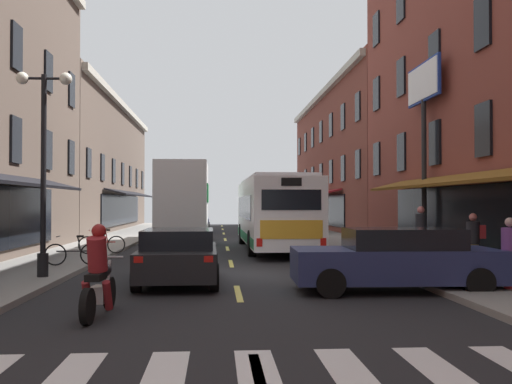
# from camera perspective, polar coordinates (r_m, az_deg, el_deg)

# --- Properties ---
(ground_plane) EXTENTS (34.80, 80.00, 0.10)m
(ground_plane) POSITION_cam_1_polar(r_m,az_deg,el_deg) (16.77, -2.19, -8.22)
(ground_plane) COLOR black
(lane_centre_dashes) EXTENTS (0.14, 73.90, 0.01)m
(lane_centre_dashes) POSITION_cam_1_polar(r_m,az_deg,el_deg) (16.51, -2.17, -8.14)
(lane_centre_dashes) COLOR #DBCC4C
(lane_centre_dashes) RESTS_ON ground
(crosswalk_near) EXTENTS (7.10, 2.80, 0.01)m
(crosswalk_near) POSITION_cam_1_polar(r_m,az_deg,el_deg) (6.95, 0.38, -18.02)
(crosswalk_near) COLOR silver
(crosswalk_near) RESTS_ON ground
(sidewalk_left) EXTENTS (3.00, 80.00, 0.14)m
(sidewalk_left) POSITION_cam_1_polar(r_m,az_deg,el_deg) (17.60, -21.95, -7.41)
(sidewalk_left) COLOR gray
(sidewalk_left) RESTS_ON ground
(sidewalk_right) EXTENTS (3.00, 80.00, 0.14)m
(sidewalk_right) POSITION_cam_1_polar(r_m,az_deg,el_deg) (17.93, 17.18, -7.33)
(sidewalk_right) COLOR gray
(sidewalk_right) RESTS_ON ground
(billboard_sign) EXTENTS (0.40, 3.10, 7.02)m
(billboard_sign) POSITION_cam_1_polar(r_m,az_deg,el_deg) (22.33, 16.07, 7.98)
(billboard_sign) COLOR black
(billboard_sign) RESTS_ON sidewalk_right
(transit_bus) EXTENTS (2.73, 11.29, 3.12)m
(transit_bus) POSITION_cam_1_polar(r_m,az_deg,el_deg) (25.51, 1.72, -1.98)
(transit_bus) COLOR white
(transit_bus) RESTS_ON ground
(box_truck) EXTENTS (2.50, 7.72, 4.01)m
(box_truck) POSITION_cam_1_polar(r_m,az_deg,el_deg) (29.83, -7.05, -1.06)
(box_truck) COLOR white
(box_truck) RESTS_ON ground
(sedan_near) EXTENTS (4.69, 2.09, 1.45)m
(sedan_near) POSITION_cam_1_polar(r_m,az_deg,el_deg) (13.84, 13.54, -6.41)
(sedan_near) COLOR navy
(sedan_near) RESTS_ON ground
(sedan_mid) EXTENTS (2.03, 4.26, 1.37)m
(sedan_mid) POSITION_cam_1_polar(r_m,az_deg,el_deg) (14.92, -7.56, -6.19)
(sedan_mid) COLOR black
(sedan_mid) RESTS_ON ground
(sedan_far) EXTENTS (1.93, 4.75, 1.37)m
(sedan_far) POSITION_cam_1_polar(r_m,az_deg,el_deg) (41.78, -5.84, -2.91)
(sedan_far) COLOR navy
(sedan_far) RESTS_ON ground
(motorcycle_rider) EXTENTS (0.62, 2.07, 1.66)m
(motorcycle_rider) POSITION_cam_1_polar(r_m,az_deg,el_deg) (10.84, -15.12, -8.05)
(motorcycle_rider) COLOR black
(motorcycle_rider) RESTS_ON ground
(bicycle_near) EXTENTS (1.71, 0.48, 0.91)m
(bicycle_near) POSITION_cam_1_polar(r_m,az_deg,el_deg) (18.67, -17.41, -5.74)
(bicycle_near) COLOR black
(bicycle_near) RESTS_ON sidewalk_left
(bicycle_mid) EXTENTS (1.70, 0.48, 0.91)m
(bicycle_mid) POSITION_cam_1_polar(r_m,az_deg,el_deg) (22.66, -14.82, -4.93)
(bicycle_mid) COLOR black
(bicycle_mid) RESTS_ON sidewalk_left
(pedestrian_near) EXTENTS (0.53, 0.42, 1.62)m
(pedestrian_near) POSITION_cam_1_polar(r_m,az_deg,el_deg) (16.94, 20.53, -4.54)
(pedestrian_near) COLOR #B29947
(pedestrian_near) RESTS_ON sidewalk_right
(pedestrian_mid) EXTENTS (0.36, 0.36, 1.79)m
(pedestrian_mid) POSITION_cam_1_polar(r_m,az_deg,el_deg) (19.76, 15.83, -3.86)
(pedestrian_mid) COLOR #33663F
(pedestrian_mid) RESTS_ON sidewalk_right
(pedestrian_far) EXTENTS (0.36, 0.36, 1.57)m
(pedestrian_far) POSITION_cam_1_polar(r_m,az_deg,el_deg) (14.14, 23.56, -5.43)
(pedestrian_far) COLOR maroon
(pedestrian_far) RESTS_ON sidewalk_right
(street_lamp_twin) EXTENTS (1.42, 0.32, 5.27)m
(street_lamp_twin) POSITION_cam_1_polar(r_m,az_deg,el_deg) (16.00, -20.05, 2.67)
(street_lamp_twin) COLOR black
(street_lamp_twin) RESTS_ON sidewalk_left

